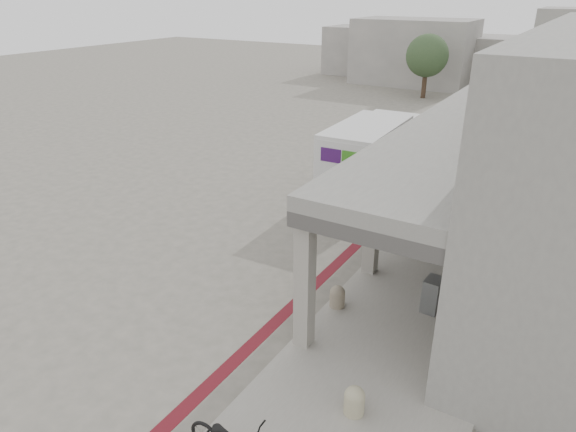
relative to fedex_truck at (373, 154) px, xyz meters
The scene contains 11 objects.
ground 7.31m from the fedex_truck, 84.88° to the right, with size 120.00×120.00×0.00m, color #635F55.
bike_lane_stripe 5.59m from the fedex_truck, 72.21° to the right, with size 0.35×40.00×0.01m, color #521017.
sidewalk 8.62m from the fedex_truck, 56.86° to the right, with size 4.40×28.00×0.12m, color gray.
distant_backdrop 28.89m from the fedex_truck, 94.39° to the left, with size 28.00×10.00×6.50m.
tree_left 21.41m from the fedex_truck, 101.79° to the left, with size 3.20×3.20×4.80m.
tree_mid 23.10m from the fedex_truck, 83.43° to the left, with size 3.20×3.20×4.80m.
fedex_truck is the anchor object (origin of this frame).
bench 8.87m from the fedex_truck, 48.43° to the right, with size 0.81×2.05×0.47m.
bollard_near 12.96m from the fedex_truck, 68.68° to the right, with size 0.42×0.42×0.63m.
bollard_far 9.29m from the fedex_truck, 72.73° to the right, with size 0.41×0.41×0.61m.
utility_cabinet 9.19m from the fedex_truck, 57.30° to the right, with size 0.42×0.56×0.93m, color slate.
Camera 1 is at (6.96, -12.26, 7.89)m, focal length 32.00 mm.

